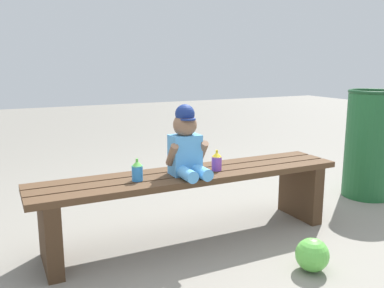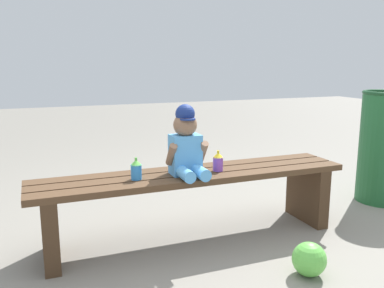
# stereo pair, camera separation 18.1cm
# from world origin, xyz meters

# --- Properties ---
(ground_plane) EXTENTS (16.00, 16.00, 0.00)m
(ground_plane) POSITION_xyz_m (0.00, 0.00, 0.00)
(ground_plane) COLOR gray
(park_bench) EXTENTS (1.88, 0.36, 0.42)m
(park_bench) POSITION_xyz_m (0.00, 0.00, 0.30)
(park_bench) COLOR #513823
(park_bench) RESTS_ON ground_plane
(child_figure) EXTENTS (0.23, 0.27, 0.40)m
(child_figure) POSITION_xyz_m (-0.06, -0.04, 0.60)
(child_figure) COLOR #59A5E5
(child_figure) RESTS_ON park_bench
(sippy_cup_left) EXTENTS (0.06, 0.06, 0.12)m
(sippy_cup_left) POSITION_xyz_m (-0.35, -0.03, 0.48)
(sippy_cup_left) COLOR #338CE5
(sippy_cup_left) RESTS_ON park_bench
(sippy_cup_right) EXTENTS (0.06, 0.06, 0.12)m
(sippy_cup_right) POSITION_xyz_m (0.14, -0.03, 0.48)
(sippy_cup_right) COLOR #8C4CCC
(sippy_cup_right) RESTS_ON park_bench
(toy_ball) EXTENTS (0.17, 0.17, 0.17)m
(toy_ball) POSITION_xyz_m (0.38, -0.62, 0.09)
(toy_ball) COLOR #66CC4C
(toy_ball) RESTS_ON ground_plane
(trash_bin) EXTENTS (0.39, 0.39, 0.85)m
(trash_bin) POSITION_xyz_m (1.61, 0.12, 0.43)
(trash_bin) COLOR #1E592D
(trash_bin) RESTS_ON ground_plane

